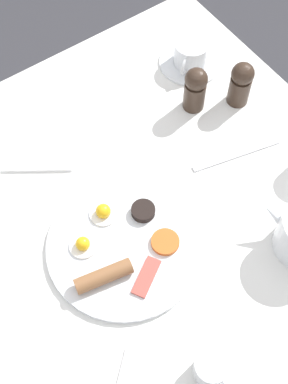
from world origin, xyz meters
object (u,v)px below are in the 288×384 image
Objects in this scene: teacup_with_saucer_right at (191,55)px; salt_grinder at (241,83)px; breakfast_plate at (123,246)px; napkin_folded at (36,146)px; pepper_grinder at (195,88)px; creamer_jug at (211,369)px; knife_by_plate at (237,155)px.

salt_grinder is (0.16, 0.02, 0.03)m from teacup_with_saucer_right.
teacup_with_saucer_right is (-0.32, 0.42, 0.02)m from breakfast_plate.
breakfast_plate is 0.32m from napkin_folded.
salt_grinder is (0.05, 0.10, 0.00)m from pepper_grinder.
teacup_with_saucer_right reaches higher than creamer_jug.
salt_grinder reaches higher than creamer_jug.
napkin_folded is (-0.11, -0.37, -0.06)m from pepper_grinder.
creamer_jug is (0.62, -0.43, -0.00)m from teacup_with_saucer_right.
teacup_with_saucer_right is at bearing 163.48° from knife_by_plate.
creamer_jug is 0.69× the size of pepper_grinder.
salt_grinder is at bearing 7.30° from teacup_with_saucer_right.
creamer_jug is (0.29, -0.01, 0.02)m from breakfast_plate.
knife_by_plate is at bearing -40.35° from salt_grinder.
pepper_grinder reaches higher than napkin_folded.
knife_by_plate is at bearing -2.57° from pepper_grinder.
breakfast_plate is at bearing -82.98° from knife_by_plate.
pepper_grinder is at bearing 177.43° from knife_by_plate.
pepper_grinder reaches higher than breakfast_plate.
teacup_with_saucer_right is 0.73× the size of knife_by_plate.
pepper_grinder is at bearing 73.33° from napkin_folded.
pepper_grinder is 0.18m from knife_by_plate.
breakfast_plate is 0.53m from teacup_with_saucer_right.
breakfast_plate is 2.68× the size of salt_grinder.
salt_grinder is at bearing 71.23° from napkin_folded.
pepper_grinder reaches higher than creamer_jug.
napkin_folded reaches higher than knife_by_plate.
salt_grinder is 0.49m from napkin_folded.
pepper_grinder is at bearing -116.27° from salt_grinder.
breakfast_plate is 0.29m from creamer_jug.
breakfast_plate is 1.51× the size of knife_by_plate.
knife_by_plate is at bearing 134.15° from creamer_jug.
creamer_jug reaches higher than napkin_folded.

